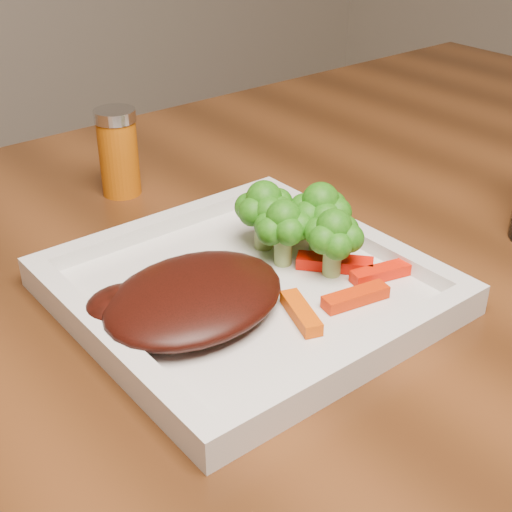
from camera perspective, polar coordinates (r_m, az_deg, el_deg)
plate at (r=0.58m, az=-0.77°, el=-2.96°), size 0.27×0.27×0.01m
steak at (r=0.54m, az=-4.96°, el=-3.31°), size 0.16×0.13×0.03m
broccoli_0 at (r=0.62m, az=0.64°, el=3.58°), size 0.07×0.07×0.07m
broccoli_1 at (r=0.62m, az=5.12°, el=3.05°), size 0.07×0.07×0.06m
broccoli_2 at (r=0.58m, az=6.19°, el=1.06°), size 0.07×0.07×0.06m
broccoli_3 at (r=0.59m, az=2.21°, el=2.00°), size 0.06×0.06×0.06m
carrot_0 at (r=0.56m, az=7.97°, el=-3.26°), size 0.06×0.03×0.01m
carrot_1 at (r=0.59m, az=9.98°, el=-1.32°), size 0.05×0.03×0.01m
carrot_2 at (r=0.54m, az=3.62°, el=-4.55°), size 0.03×0.05×0.01m
carrot_3 at (r=0.66m, az=3.89°, el=2.35°), size 0.06×0.03×0.01m
carrot_5 at (r=0.60m, az=6.32°, el=-0.57°), size 0.05×0.06×0.01m
spice_shaker at (r=0.76m, az=-10.95°, el=8.13°), size 0.05×0.05×0.09m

